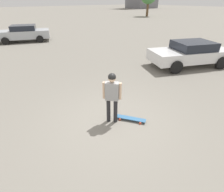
{
  "coord_description": "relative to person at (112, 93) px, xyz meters",
  "views": [
    {
      "loc": [
        3.51,
        -2.79,
        3.4
      ],
      "look_at": [
        0.0,
        0.0,
        0.92
      ],
      "focal_mm": 28.0,
      "sensor_mm": 36.0,
      "label": 1
    }
  ],
  "objects": [
    {
      "name": "car_parked_near",
      "position": [
        -1.42,
        6.83,
        -0.27
      ],
      "size": [
        3.54,
        4.9,
        1.37
      ],
      "rotation": [
        0.0,
        0.0,
        -1.99
      ],
      "color": "silver",
      "rests_on": "ground_plane"
    },
    {
      "name": "person",
      "position": [
        0.0,
        0.0,
        0.0
      ],
      "size": [
        0.42,
        0.42,
        1.63
      ],
      "rotation": [
        0.0,
        0.0,
        0.77
      ],
      "color": "#262628",
      "rests_on": "ground_plane"
    },
    {
      "name": "car_parked_far",
      "position": [
        -14.41,
        1.23,
        -0.27
      ],
      "size": [
        3.3,
        4.83,
        1.42
      ],
      "rotation": [
        0.0,
        0.0,
        -1.94
      ],
      "color": "#ADB2B7",
      "rests_on": "ground_plane"
    },
    {
      "name": "skateboard",
      "position": [
        0.34,
        0.49,
        -0.94
      ],
      "size": [
        0.9,
        0.69,
        0.09
      ],
      "rotation": [
        0.0,
        0.0,
        -2.55
      ],
      "color": "#336693",
      "rests_on": "ground_plane"
    },
    {
      "name": "ground_plane",
      "position": [
        0.0,
        0.0,
        -1.01
      ],
      "size": [
        220.0,
        220.0,
        0.0
      ],
      "primitive_type": "plane",
      "color": "gray"
    }
  ]
}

